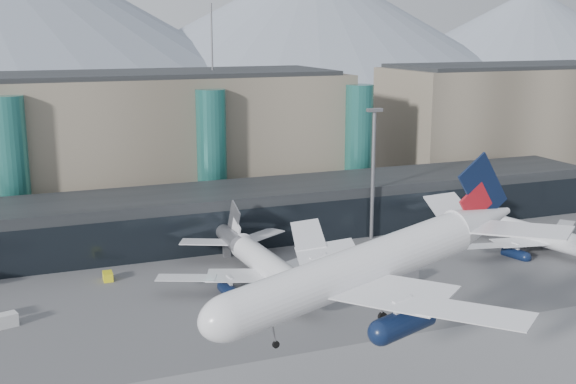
# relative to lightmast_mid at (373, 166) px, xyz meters

# --- Properties ---
(ground) EXTENTS (900.00, 900.00, 0.00)m
(ground) POSITION_rel_lightmast_mid_xyz_m (-30.00, -48.00, -14.42)
(ground) COLOR #515154
(ground) RESTS_ON ground
(concourse) EXTENTS (170.00, 27.00, 10.00)m
(concourse) POSITION_rel_lightmast_mid_xyz_m (-30.02, 9.73, -9.45)
(concourse) COLOR black
(concourse) RESTS_ON ground
(terminal_main) EXTENTS (130.00, 30.00, 31.00)m
(terminal_main) POSITION_rel_lightmast_mid_xyz_m (-55.00, 42.00, 1.03)
(terminal_main) COLOR gray
(terminal_main) RESTS_ON ground
(terminal_east) EXTENTS (70.00, 30.00, 31.00)m
(terminal_east) POSITION_rel_lightmast_mid_xyz_m (65.00, 42.00, 1.03)
(terminal_east) COLOR gray
(terminal_east) RESTS_ON ground
(teal_towers) EXTENTS (116.40, 19.40, 46.00)m
(teal_towers) POSITION_rel_lightmast_mid_xyz_m (-44.99, 26.01, -0.41)
(teal_towers) COLOR #276F68
(teal_towers) RESTS_ON ground
(mountain_ridge) EXTENTS (910.00, 400.00, 110.00)m
(mountain_ridge) POSITION_rel_lightmast_mid_xyz_m (-14.03, 332.00, 31.33)
(mountain_ridge) COLOR gray
(mountain_ridge) RESTS_ON ground
(lightmast_mid) EXTENTS (3.00, 1.20, 25.60)m
(lightmast_mid) POSITION_rel_lightmast_mid_xyz_m (0.00, 0.00, 0.00)
(lightmast_mid) COLOR slate
(lightmast_mid) RESTS_ON ground
(hero_jet) EXTENTS (38.50, 38.42, 12.49)m
(hero_jet) POSITION_rel_lightmast_mid_xyz_m (-31.44, -61.19, 4.61)
(hero_jet) COLOR silver
(hero_jet) RESTS_ON ground
(jet_parked_mid) EXTENTS (37.35, 36.54, 12.04)m
(jet_parked_mid) POSITION_rel_lightmast_mid_xyz_m (-28.26, -15.49, -9.86)
(jet_parked_mid) COLOR silver
(jet_parked_mid) RESTS_ON ground
(jet_parked_right) EXTENTS (32.91, 33.96, 10.91)m
(jet_parked_right) POSITION_rel_lightmast_mid_xyz_m (23.94, -15.67, -10.29)
(jet_parked_right) COLOR silver
(jet_parked_right) RESTS_ON ground
(veh_a) EXTENTS (3.71, 2.71, 1.87)m
(veh_a) POSITION_rel_lightmast_mid_xyz_m (-67.71, -20.12, -13.48)
(veh_a) COLOR silver
(veh_a) RESTS_ON ground
(veh_b) EXTENTS (1.60, 2.52, 1.42)m
(veh_b) POSITION_rel_lightmast_mid_xyz_m (-51.82, -6.07, -13.71)
(veh_b) COLOR yellow
(veh_b) RESTS_ON ground
(veh_c) EXTENTS (4.11, 2.18, 2.28)m
(veh_c) POSITION_rel_lightmast_mid_xyz_m (-6.91, -24.56, -13.28)
(veh_c) COLOR #4F4F54
(veh_c) RESTS_ON ground
(veh_d) EXTENTS (2.91, 2.94, 1.54)m
(veh_d) POSITION_rel_lightmast_mid_xyz_m (0.53, -9.36, -13.65)
(veh_d) COLOR silver
(veh_d) RESTS_ON ground
(veh_e) EXTENTS (3.63, 2.67, 1.84)m
(veh_e) POSITION_rel_lightmast_mid_xyz_m (33.96, -18.72, -13.50)
(veh_e) COLOR yellow
(veh_e) RESTS_ON ground
(veh_h) EXTENTS (3.75, 2.69, 1.87)m
(veh_h) POSITION_rel_lightmast_mid_xyz_m (-29.11, -21.48, -13.49)
(veh_h) COLOR yellow
(veh_h) RESTS_ON ground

